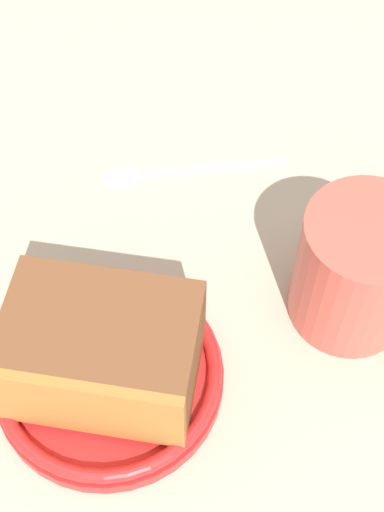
{
  "coord_description": "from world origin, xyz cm",
  "views": [
    {
      "loc": [
        -9.75,
        -22.79,
        41.73
      ],
      "look_at": [
        1.07,
        1.12,
        3.0
      ],
      "focal_mm": 51.38,
      "sensor_mm": 36.0,
      "label": 1
    }
  ],
  "objects_px": {
    "small_plate": "(109,374)",
    "tea_mug": "(361,271)",
    "cake_slice": "(103,353)",
    "teaspoon": "(157,170)"
  },
  "relations": [
    {
      "from": "small_plate",
      "to": "tea_mug",
      "type": "height_order",
      "value": "tea_mug"
    },
    {
      "from": "small_plate",
      "to": "cake_slice",
      "type": "distance_m",
      "value": 0.03
    },
    {
      "from": "tea_mug",
      "to": "small_plate",
      "type": "bearing_deg",
      "value": 174.33
    },
    {
      "from": "cake_slice",
      "to": "tea_mug",
      "type": "distance_m",
      "value": 0.16
    },
    {
      "from": "small_plate",
      "to": "cake_slice",
      "type": "bearing_deg",
      "value": -123.72
    },
    {
      "from": "cake_slice",
      "to": "tea_mug",
      "type": "height_order",
      "value": "tea_mug"
    },
    {
      "from": "cake_slice",
      "to": "teaspoon",
      "type": "distance_m",
      "value": 0.18
    },
    {
      "from": "small_plate",
      "to": "teaspoon",
      "type": "xyz_separation_m",
      "value": [
        0.09,
        0.14,
        -0.01
      ]
    },
    {
      "from": "small_plate",
      "to": "cake_slice",
      "type": "height_order",
      "value": "cake_slice"
    },
    {
      "from": "small_plate",
      "to": "cake_slice",
      "type": "xyz_separation_m",
      "value": [
        -0.0,
        -0.0,
        0.03
      ]
    }
  ]
}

